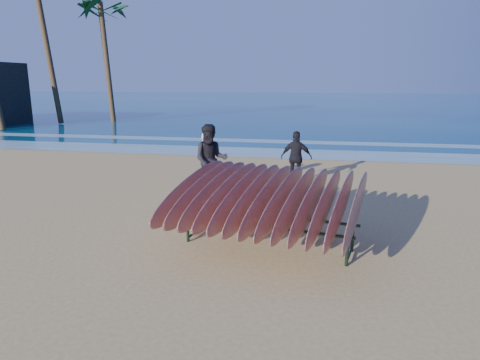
{
  "coord_description": "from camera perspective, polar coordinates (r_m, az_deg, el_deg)",
  "views": [
    {
      "loc": [
        1.66,
        -7.78,
        2.99
      ],
      "look_at": [
        0.0,
        0.8,
        0.95
      ],
      "focal_mm": 32.0,
      "sensor_mm": 36.0,
      "label": 1
    }
  ],
  "objects": [
    {
      "name": "person_dark_a",
      "position": [
        11.35,
        -3.91,
        2.7
      ],
      "size": [
        1.05,
        0.89,
        1.88
      ],
      "primitive_type": "imported",
      "rotation": [
        0.0,
        0.0,
        0.22
      ],
      "color": "black",
      "rests_on": "ground"
    },
    {
      "name": "foam_near",
      "position": [
        18.1,
        5.55,
        3.59
      ],
      "size": [
        160.0,
        160.0,
        0.0
      ],
      "primitive_type": "plane",
      "color": "white",
      "rests_on": "ground"
    },
    {
      "name": "ocean",
      "position": [
        62.87,
        9.58,
        10.23
      ],
      "size": [
        160.0,
        160.0,
        0.0
      ],
      "primitive_type": "plane",
      "color": "navy",
      "rests_on": "ground"
    },
    {
      "name": "foam_far",
      "position": [
        21.55,
        6.45,
        5.09
      ],
      "size": [
        160.0,
        160.0,
        0.0
      ],
      "primitive_type": "plane",
      "color": "white",
      "rests_on": "ground"
    },
    {
      "name": "surfboard_rack",
      "position": [
        7.71,
        3.77,
        -2.49
      ],
      "size": [
        3.71,
        3.62,
        1.48
      ],
      "rotation": [
        0.0,
        0.0,
        -0.19
      ],
      "color": "black",
      "rests_on": "ground"
    },
    {
      "name": "palm_mid",
      "position": [
        32.9,
        -17.74,
        20.47
      ],
      "size": [
        5.2,
        5.2,
        8.41
      ],
      "color": "brown",
      "rests_on": "ground"
    },
    {
      "name": "ground",
      "position": [
        8.49,
        -1.03,
        -7.46
      ],
      "size": [
        120.0,
        120.0,
        0.0
      ],
      "primitive_type": "plane",
      "color": "tan",
      "rests_on": "ground"
    },
    {
      "name": "person_white",
      "position": [
        11.88,
        -4.33,
        2.53
      ],
      "size": [
        0.71,
        0.63,
        1.62
      ],
      "primitive_type": "imported",
      "rotation": [
        0.0,
        0.0,
        2.61
      ],
      "color": "white",
      "rests_on": "ground"
    },
    {
      "name": "person_dark_b",
      "position": [
        12.7,
        7.52,
        2.99
      ],
      "size": [
        0.92,
        0.41,
        1.55
      ],
      "primitive_type": "imported",
      "rotation": [
        0.0,
        0.0,
        3.1
      ],
      "color": "black",
      "rests_on": "ground"
    }
  ]
}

